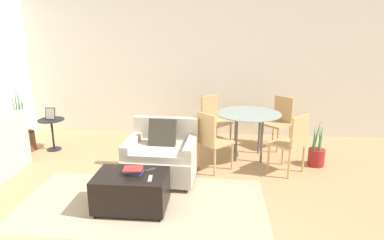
% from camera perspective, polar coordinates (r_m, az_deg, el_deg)
% --- Properties ---
extents(wall_back, '(12.00, 0.06, 2.75)m').
position_cam_1_polar(wall_back, '(6.72, -3.49, 9.19)').
color(wall_back, white).
rests_on(wall_back, ground_plane).
extents(area_rug, '(3.00, 1.55, 0.01)m').
position_cam_1_polar(area_rug, '(4.38, -8.09, -13.59)').
color(area_rug, tan).
rests_on(area_rug, ground_plane).
extents(armchair, '(0.99, 0.88, 0.86)m').
position_cam_1_polar(armchair, '(4.89, -5.02, -5.96)').
color(armchair, beige).
rests_on(armchair, ground_plane).
extents(ottoman, '(0.84, 0.57, 0.44)m').
position_cam_1_polar(ottoman, '(4.19, -10.04, -11.43)').
color(ottoman, black).
rests_on(ottoman, ground_plane).
extents(book_stack, '(0.24, 0.20, 0.07)m').
position_cam_1_polar(book_stack, '(4.11, -9.60, -8.28)').
color(book_stack, '#2D478C').
rests_on(book_stack, ottoman).
extents(tv_remote_primary, '(0.06, 0.17, 0.01)m').
position_cam_1_polar(tv_remote_primary, '(3.96, -6.99, -9.66)').
color(tv_remote_primary, '#B7B7BC').
rests_on(tv_remote_primary, ottoman).
extents(tv_remote_secondary, '(0.13, 0.12, 0.01)m').
position_cam_1_polar(tv_remote_secondary, '(4.18, -6.95, -8.23)').
color(tv_remote_secondary, '#333338').
rests_on(tv_remote_secondary, ottoman).
extents(potted_plant, '(0.36, 0.36, 1.24)m').
position_cam_1_polar(potted_plant, '(6.61, -26.27, -2.40)').
color(potted_plant, brown).
rests_on(potted_plant, ground_plane).
extents(side_table, '(0.44, 0.44, 0.55)m').
position_cam_1_polar(side_table, '(6.40, -22.30, -1.31)').
color(side_table, black).
rests_on(side_table, ground_plane).
extents(picture_frame, '(0.17, 0.07, 0.20)m').
position_cam_1_polar(picture_frame, '(6.33, -22.54, 0.98)').
color(picture_frame, black).
rests_on(picture_frame, side_table).
extents(dining_table, '(1.02, 1.02, 0.76)m').
position_cam_1_polar(dining_table, '(5.58, 9.47, 0.21)').
color(dining_table, '#8C9E99').
rests_on(dining_table, ground_plane).
extents(dining_chair_near_left, '(0.59, 0.59, 0.90)m').
position_cam_1_polar(dining_chair_near_left, '(5.05, 3.22, -2.99)').
color(dining_chair_near_left, tan).
rests_on(dining_chair_near_left, ground_plane).
extents(dining_chair_near_right, '(0.59, 0.59, 0.90)m').
position_cam_1_polar(dining_chair_near_right, '(5.15, 16.42, -3.22)').
color(dining_chair_near_right, tan).
rests_on(dining_chair_near_right, ground_plane).
extents(dining_chair_far_left, '(0.59, 0.59, 0.90)m').
position_cam_1_polar(dining_chair_far_left, '(6.17, 3.56, 0.49)').
color(dining_chair_far_left, tan).
rests_on(dining_chair_far_left, ground_plane).
extents(dining_chair_far_right, '(0.59, 0.59, 0.90)m').
position_cam_1_polar(dining_chair_far_right, '(6.26, 14.38, 0.24)').
color(dining_chair_far_right, tan).
rests_on(dining_chair_far_right, ground_plane).
extents(potted_plant_small, '(0.25, 0.25, 0.72)m').
position_cam_1_polar(potted_plant_small, '(5.68, 20.04, -5.32)').
color(potted_plant_small, maroon).
rests_on(potted_plant_small, ground_plane).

